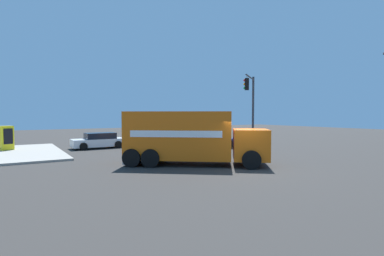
# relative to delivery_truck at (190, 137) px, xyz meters

# --- Properties ---
(ground_plane) EXTENTS (100.00, 100.00, 0.00)m
(ground_plane) POSITION_rel_delivery_truck_xyz_m (-2.47, -2.00, -1.57)
(ground_plane) COLOR #33302D
(delivery_truck) EXTENTS (6.91, 7.87, 3.04)m
(delivery_truck) POSITION_rel_delivery_truck_xyz_m (0.00, 0.00, 0.00)
(delivery_truck) COLOR orange
(delivery_truck) RESTS_ON ground
(traffic_light_secondary) EXTENTS (2.41, 3.03, 6.28)m
(traffic_light_secondary) POSITION_rel_delivery_truck_xyz_m (4.90, -9.19, 2.51)
(traffic_light_secondary) COLOR #38383D
(traffic_light_secondary) RESTS_ON ground
(pickup_navy) EXTENTS (2.65, 5.36, 1.38)m
(pickup_navy) POSITION_rel_delivery_truck_xyz_m (6.05, -5.09, -0.84)
(pickup_navy) COLOR navy
(pickup_navy) RESTS_ON ground
(sedan_white) EXTENTS (2.06, 4.31, 1.31)m
(sedan_white) POSITION_rel_delivery_truck_xyz_m (11.09, 2.37, -0.94)
(sedan_white) COLOR white
(sedan_white) RESTS_ON ground
(vending_machine_red) EXTENTS (1.08, 1.14, 1.85)m
(vending_machine_red) POSITION_rel_delivery_truck_xyz_m (12.34, 9.10, -0.50)
(vending_machine_red) COLOR yellow
(vending_machine_red) RESTS_ON sidewalk_corner_far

